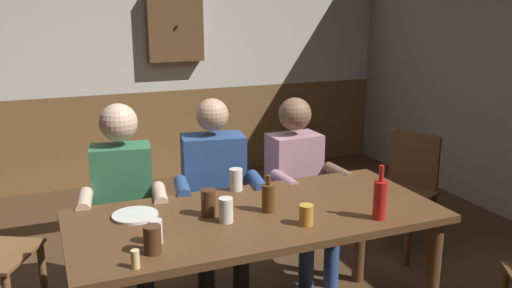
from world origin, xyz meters
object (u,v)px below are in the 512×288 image
(dining_table, at_px, (257,231))
(pint_glass_0, at_px, (226,210))
(bottle_1, at_px, (268,197))
(wall_dart_cabinet, at_px, (175,26))
(bottle_0, at_px, (380,199))
(pint_glass_3, at_px, (306,215))
(plate_0, at_px, (135,215))
(pint_glass_1, at_px, (156,232))
(pint_glass_2, at_px, (152,240))
(pint_glass_4, at_px, (208,203))
(table_candle, at_px, (135,259))
(pint_glass_5, at_px, (236,180))
(person_0, at_px, (123,198))
(person_1, at_px, (215,187))
(chair_empty_far_end, at_px, (405,187))
(person_2, at_px, (299,179))

(dining_table, xyz_separation_m, pint_glass_0, (-0.19, -0.05, 0.16))
(pint_glass_0, bearing_deg, bottle_1, 10.83)
(bottle_1, relative_size, pint_glass_0, 1.58)
(bottle_1, xyz_separation_m, wall_dart_cabinet, (0.27, 2.97, 0.76))
(bottle_0, bearing_deg, dining_table, 150.46)
(pint_glass_3, relative_size, wall_dart_cabinet, 0.15)
(plate_0, height_order, pint_glass_1, pint_glass_1)
(pint_glass_2, relative_size, wall_dart_cabinet, 0.18)
(bottle_1, distance_m, pint_glass_4, 0.31)
(table_candle, relative_size, pint_glass_0, 0.63)
(bottle_0, distance_m, bottle_1, 0.57)
(bottle_0, bearing_deg, pint_glass_5, 127.50)
(wall_dart_cabinet, bearing_deg, pint_glass_4, -101.34)
(person_0, height_order, pint_glass_4, person_0)
(person_1, bearing_deg, chair_empty_far_end, -170.26)
(chair_empty_far_end, bearing_deg, pint_glass_3, 100.14)
(person_2, bearing_deg, pint_glass_3, 63.46)
(pint_glass_1, height_order, pint_glass_5, pint_glass_5)
(pint_glass_5, xyz_separation_m, wall_dart_cabinet, (0.32, 2.59, 0.78))
(plate_0, bearing_deg, pint_glass_3, -29.11)
(person_1, bearing_deg, wall_dart_cabinet, -89.62)
(person_1, distance_m, chair_empty_far_end, 1.52)
(table_candle, xyz_separation_m, wall_dart_cabinet, (1.03, 3.33, 0.80))
(table_candle, xyz_separation_m, pint_glass_3, (0.86, 0.13, 0.01))
(person_0, relative_size, wall_dart_cabinet, 1.79)
(pint_glass_0, xyz_separation_m, pint_glass_1, (-0.38, -0.11, -0.01))
(dining_table, height_order, pint_glass_5, pint_glass_5)
(dining_table, xyz_separation_m, person_2, (0.58, 0.65, 0.01))
(table_candle, bearing_deg, pint_glass_2, 49.31)
(person_2, distance_m, chair_empty_far_end, 0.93)
(table_candle, bearing_deg, pint_glass_5, 45.91)
(person_0, height_order, pint_glass_5, person_0)
(chair_empty_far_end, xyz_separation_m, bottle_0, (-0.95, -1.00, 0.39))
(pint_glass_0, bearing_deg, plate_0, 149.50)
(person_1, distance_m, pint_glass_0, 0.76)
(person_2, relative_size, chair_empty_far_end, 1.38)
(chair_empty_far_end, bearing_deg, bottle_1, 91.11)
(pint_glass_0, bearing_deg, person_0, 119.24)
(dining_table, height_order, wall_dart_cabinet, wall_dart_cabinet)
(plate_0, height_order, bottle_0, bottle_0)
(pint_glass_1, bearing_deg, person_2, 35.45)
(person_0, relative_size, person_1, 1.01)
(person_0, xyz_separation_m, pint_glass_5, (0.61, -0.29, 0.13))
(person_2, relative_size, table_candle, 15.16)
(pint_glass_3, bearing_deg, person_2, 64.96)
(pint_glass_4, bearing_deg, pint_glass_0, -63.89)
(person_2, xyz_separation_m, pint_glass_2, (-1.18, -0.91, 0.15))
(person_2, height_order, wall_dart_cabinet, wall_dart_cabinet)
(bottle_0, height_order, pint_glass_5, bottle_0)
(chair_empty_far_end, xyz_separation_m, pint_glass_1, (-2.06, -0.85, 0.34))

